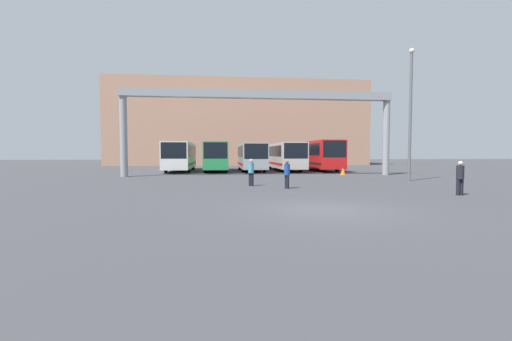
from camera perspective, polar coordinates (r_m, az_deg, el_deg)
ground_plane at (r=12.17m, az=11.18°, el=-6.41°), size 200.00×200.00×0.00m
building_backdrop at (r=61.29m, az=-2.85°, el=7.65°), size 43.29×12.00×14.15m
overhead_gantry at (r=30.12m, az=0.73°, el=10.71°), size 23.58×0.80×7.40m
bus_slot_0 at (r=39.04m, az=-12.45°, el=2.56°), size 2.63×11.94×3.11m
bus_slot_1 at (r=37.95m, az=-6.69°, el=2.60°), size 2.49×10.21×3.11m
bus_slot_2 at (r=38.06m, az=-0.78°, el=2.54°), size 2.55×10.08×3.01m
bus_slot_3 at (r=39.73m, az=4.70°, el=2.60°), size 2.63×12.33×3.08m
bus_slot_4 at (r=40.25m, az=10.30°, el=2.76°), size 2.61×11.50×3.33m
pedestrian_mid_right at (r=18.52m, az=30.87°, el=-0.96°), size 0.33×0.33×1.60m
pedestrian_near_center at (r=19.05m, az=5.19°, el=-0.51°), size 0.33×0.33×1.57m
pedestrian_far_center at (r=20.48m, az=-0.82°, el=-0.19°), size 0.34×0.34×1.62m
traffic_cone at (r=31.97m, az=14.29°, el=-0.12°), size 0.48×0.48×0.67m
lamp_post at (r=26.78m, az=24.34°, el=9.18°), size 0.36×0.36×9.30m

